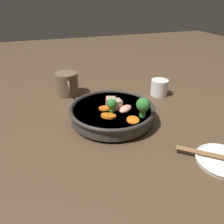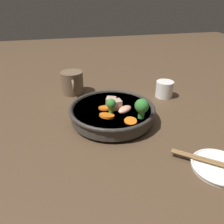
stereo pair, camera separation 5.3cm
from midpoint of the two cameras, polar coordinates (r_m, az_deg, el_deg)
ground_plane at (r=0.72m, az=2.13°, el=-2.29°), size 3.00×3.00×0.00m
stirfry_bowl at (r=0.70m, az=2.31°, el=0.07°), size 0.27×0.27×0.11m
side_saucer at (r=0.60m, az=28.45°, el=-12.58°), size 0.13×0.13×0.01m
tea_cup at (r=0.90m, az=15.20°, el=5.81°), size 0.07×0.07×0.06m
dark_mug at (r=0.91m, az=-8.67°, el=7.56°), size 0.11×0.09×0.09m
chopsticks_pair at (r=0.60m, az=28.66°, el=-11.88°), size 0.16×0.18×0.01m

